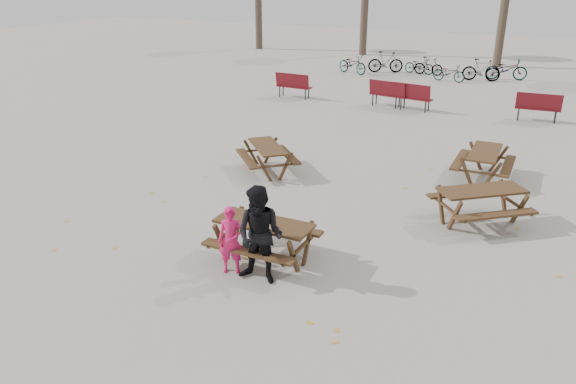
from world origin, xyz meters
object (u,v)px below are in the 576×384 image
at_px(picnic_table_north, 268,159).
at_px(child, 231,240).
at_px(soda_bottle, 267,224).
at_px(picnic_table_far, 483,165).
at_px(food_tray, 271,228).
at_px(picnic_table_east, 480,206).
at_px(adult, 260,235).
at_px(main_picnic_table, 264,231).

bearing_deg(picnic_table_north, child, -22.46).
height_order(soda_bottle, picnic_table_far, soda_bottle).
distance_m(food_tray, picnic_table_east, 4.77).
height_order(food_tray, soda_bottle, soda_bottle).
xyz_separation_m(soda_bottle, adult, (0.15, -0.51, 0.03)).
relative_size(main_picnic_table, soda_bottle, 10.59).
bearing_deg(soda_bottle, child, -135.50).
bearing_deg(soda_bottle, main_picnic_table, 130.89).
bearing_deg(main_picnic_table, soda_bottle, -49.11).
distance_m(main_picnic_table, picnic_table_north, 4.84).
bearing_deg(picnic_table_east, adult, -165.57).
distance_m(adult, picnic_table_north, 5.61).
height_order(food_tray, picnic_table_east, food_tray).
height_order(adult, picnic_table_far, adult).
height_order(food_tray, picnic_table_north, food_tray).
relative_size(main_picnic_table, picnic_table_far, 1.03).
relative_size(food_tray, picnic_table_far, 0.10).
relative_size(soda_bottle, picnic_table_north, 0.10).
distance_m(main_picnic_table, picnic_table_east, 4.79).
bearing_deg(picnic_table_far, soda_bottle, 155.59).
xyz_separation_m(soda_bottle, picnic_table_north, (-2.39, 4.47, -0.49)).
height_order(main_picnic_table, adult, adult).
relative_size(picnic_table_east, picnic_table_north, 1.07).
bearing_deg(main_picnic_table, picnic_table_north, 117.49).
relative_size(picnic_table_north, picnic_table_far, 0.96).
bearing_deg(picnic_table_far, picnic_table_north, 109.82).
distance_m(food_tray, picnic_table_north, 5.14).
distance_m(main_picnic_table, food_tray, 0.38).
height_order(food_tray, child, child).
bearing_deg(picnic_table_east, food_tray, -169.69).
bearing_deg(adult, picnic_table_east, 50.71).
xyz_separation_m(adult, picnic_table_east, (3.02, 4.14, -0.49)).
height_order(picnic_table_north, picnic_table_far, picnic_table_far).
relative_size(child, adult, 0.71).
height_order(soda_bottle, adult, adult).
height_order(main_picnic_table, picnic_table_far, main_picnic_table).
relative_size(food_tray, adult, 0.10).
relative_size(soda_bottle, picnic_table_east, 0.09).
relative_size(main_picnic_table, picnic_table_north, 1.07).
height_order(child, picnic_table_north, child).
distance_m(child, adult, 0.67).
bearing_deg(food_tray, main_picnic_table, 143.84).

